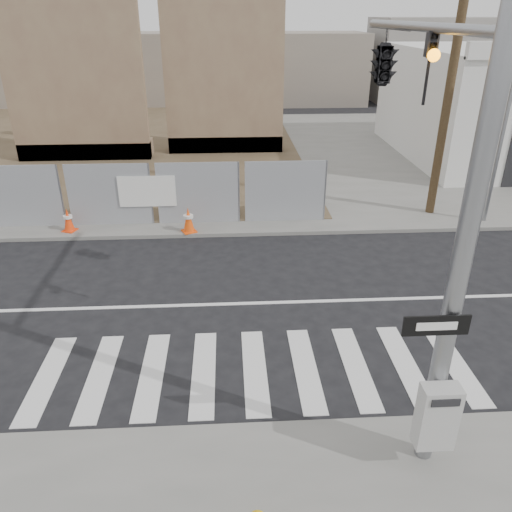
{
  "coord_description": "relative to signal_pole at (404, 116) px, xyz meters",
  "views": [
    {
      "loc": [
        -0.43,
        -10.28,
        6.31
      ],
      "look_at": [
        0.15,
        -0.26,
        1.4
      ],
      "focal_mm": 35.0,
      "sensor_mm": 36.0,
      "label": 1
    }
  ],
  "objects": [
    {
      "name": "ground",
      "position": [
        -2.49,
        2.05,
        -4.78
      ],
      "size": [
        100.0,
        100.0,
        0.0
      ],
      "primitive_type": "plane",
      "color": "black",
      "rests_on": "ground"
    },
    {
      "name": "sidewalk_far",
      "position": [
        -2.49,
        16.05,
        -4.72
      ],
      "size": [
        50.0,
        20.0,
        0.12
      ],
      "primitive_type": "cube",
      "color": "slate",
      "rests_on": "ground"
    },
    {
      "name": "signal_pole",
      "position": [
        0.0,
        0.0,
        0.0
      ],
      "size": [
        0.96,
        5.87,
        7.0
      ],
      "color": "gray",
      "rests_on": "sidewalk_near"
    },
    {
      "name": "far_signal_pole",
      "position": [
        5.51,
        6.65,
        -1.3
      ],
      "size": [
        0.16,
        0.2,
        5.6
      ],
      "color": "gray",
      "rests_on": "sidewalk_far"
    },
    {
      "name": "concrete_wall_left",
      "position": [
        -9.49,
        15.13,
        -1.4
      ],
      "size": [
        6.0,
        1.3,
        8.0
      ],
      "color": "brown",
      "rests_on": "sidewalk_far"
    },
    {
      "name": "concrete_wall_right",
      "position": [
        -2.99,
        16.13,
        -1.4
      ],
      "size": [
        5.5,
        1.3,
        8.0
      ],
      "color": "brown",
      "rests_on": "sidewalk_far"
    },
    {
      "name": "utility_pole_right",
      "position": [
        4.01,
        7.55,
        0.42
      ],
      "size": [
        1.6,
        0.28,
        10.0
      ],
      "color": "#473821",
      "rests_on": "sidewalk_far"
    },
    {
      "name": "traffic_cone_c",
      "position": [
        -7.95,
        6.55,
        -4.3
      ],
      "size": [
        0.48,
        0.48,
        0.73
      ],
      "rotation": [
        0.0,
        0.0,
        -0.36
      ],
      "color": "#FF3C0D",
      "rests_on": "sidewalk_far"
    },
    {
      "name": "traffic_cone_d",
      "position": [
        -4.19,
        6.27,
        -4.27
      ],
      "size": [
        0.54,
        0.54,
        0.79
      ],
      "rotation": [
        0.0,
        0.0,
        0.42
      ],
      "color": "#FF4F0D",
      "rests_on": "sidewalk_far"
    }
  ]
}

